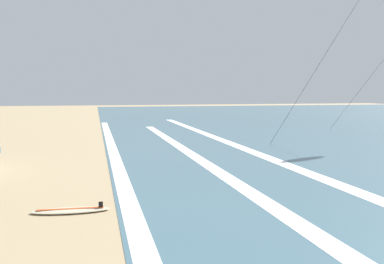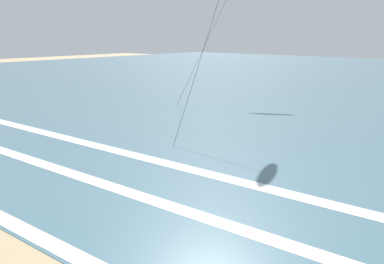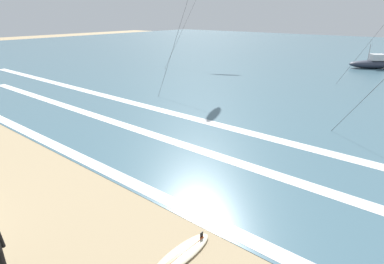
% 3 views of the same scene
% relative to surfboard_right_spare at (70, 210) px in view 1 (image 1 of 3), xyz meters
% --- Properties ---
extents(wave_foam_shoreline, '(53.02, 0.56, 0.01)m').
position_rel_surfboard_right_spare_xyz_m(wave_foam_shoreline, '(-5.51, 1.63, -0.03)').
color(wave_foam_shoreline, white).
rests_on(wave_foam_shoreline, ocean_surface).
extents(wave_foam_mid_break, '(38.66, 0.65, 0.01)m').
position_rel_surfboard_right_spare_xyz_m(wave_foam_mid_break, '(-6.73, 5.58, -0.03)').
color(wave_foam_mid_break, white).
rests_on(wave_foam_mid_break, ocean_surface).
extents(wave_foam_outer_break, '(55.32, 0.73, 0.01)m').
position_rel_surfboard_right_spare_xyz_m(wave_foam_outer_break, '(-7.15, 9.00, -0.03)').
color(wave_foam_outer_break, white).
rests_on(wave_foam_outer_break, ocean_surface).
extents(surfboard_right_spare, '(0.71, 2.13, 0.25)m').
position_rel_surfboard_right_spare_xyz_m(surfboard_right_spare, '(0.00, 0.00, 0.00)').
color(surfboard_right_spare, beige).
rests_on(surfboard_right_spare, ground).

